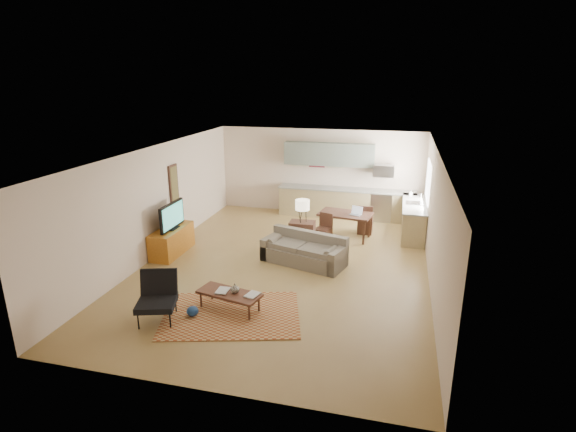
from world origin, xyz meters
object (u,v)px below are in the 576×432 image
(console_table, at_px, (302,235))
(tv_credenza, at_px, (172,241))
(armchair, at_px, (156,299))
(dining_table, at_px, (345,225))
(sofa, at_px, (304,249))
(coffee_table, at_px, (230,301))

(console_table, bearing_deg, tv_credenza, -162.82)
(armchair, bearing_deg, dining_table, 44.78)
(armchair, relative_size, console_table, 1.20)
(sofa, height_order, console_table, console_table)
(dining_table, bearing_deg, sofa, -100.39)
(sofa, xyz_separation_m, armchair, (-2.03, -3.22, 0.09))
(sofa, distance_m, console_table, 0.92)
(coffee_table, relative_size, console_table, 1.67)
(tv_credenza, distance_m, dining_table, 4.62)
(tv_credenza, relative_size, console_table, 1.92)
(tv_credenza, bearing_deg, dining_table, 28.28)
(coffee_table, distance_m, armchair, 1.35)
(tv_credenza, distance_m, console_table, 3.29)
(coffee_table, bearing_deg, console_table, 91.58)
(armchair, relative_size, tv_credenza, 0.62)
(tv_credenza, bearing_deg, armchair, -66.65)
(tv_credenza, bearing_deg, coffee_table, -43.79)
(coffee_table, relative_size, dining_table, 0.89)
(console_table, bearing_deg, dining_table, 47.54)
(sofa, xyz_separation_m, tv_credenza, (-3.34, -0.19, -0.03))
(tv_credenza, xyz_separation_m, dining_table, (4.07, 2.19, 0.02))
(sofa, xyz_separation_m, dining_table, (0.73, 2.00, -0.00))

